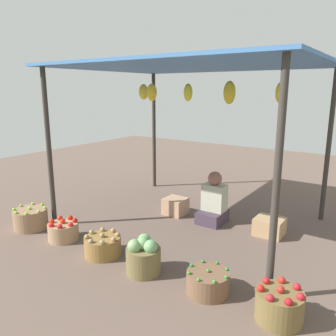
{
  "coord_description": "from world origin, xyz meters",
  "views": [
    {
      "loc": [
        2.45,
        -4.15,
        1.96
      ],
      "look_at": [
        0.0,
        -0.6,
        0.95
      ],
      "focal_mm": 36.11,
      "sensor_mm": 36.0,
      "label": 1
    }
  ],
  "objects": [
    {
      "name": "ground_plane",
      "position": [
        0.0,
        0.0,
        0.0
      ],
      "size": [
        14.0,
        14.0,
        0.0
      ],
      "primitive_type": "plane",
      "color": "brown"
    },
    {
      "name": "market_stall_structure",
      "position": [
        -0.0,
        0.01,
        2.14
      ],
      "size": [
        3.52,
        2.77,
        2.29
      ],
      "color": "#38332D",
      "rests_on": "ground"
    },
    {
      "name": "vendor_person",
      "position": [
        0.29,
        0.18,
        0.3
      ],
      "size": [
        0.36,
        0.44,
        0.78
      ],
      "color": "#433444",
      "rests_on": "ground"
    },
    {
      "name": "basket_limes",
      "position": [
        -1.77,
        -1.52,
        0.14
      ],
      "size": [
        0.47,
        0.47,
        0.32
      ],
      "color": "#907050",
      "rests_on": "ground"
    },
    {
      "name": "basket_red_tomatoes",
      "position": [
        -1.07,
        -1.5,
        0.12
      ],
      "size": [
        0.4,
        0.4,
        0.29
      ],
      "color": "#A17E5D",
      "rests_on": "ground"
    },
    {
      "name": "basket_potatoes",
      "position": [
        -0.33,
        -1.51,
        0.12
      ],
      "size": [
        0.44,
        0.44,
        0.28
      ],
      "color": "olive",
      "rests_on": "ground"
    },
    {
      "name": "basket_cabbages",
      "position": [
        0.33,
        -1.55,
        0.19
      ],
      "size": [
        0.38,
        0.38,
        0.42
      ],
      "color": "brown",
      "rests_on": "ground"
    },
    {
      "name": "basket_green_chilies",
      "position": [
        1.08,
        -1.48,
        0.11
      ],
      "size": [
        0.43,
        0.43,
        0.25
      ],
      "color": "brown",
      "rests_on": "ground"
    },
    {
      "name": "basket_red_apples",
      "position": [
        1.78,
        -1.49,
        0.14
      ],
      "size": [
        0.41,
        0.41,
        0.33
      ],
      "color": "brown",
      "rests_on": "ground"
    },
    {
      "name": "wooden_crate_near_vendor",
      "position": [
        1.13,
        0.21,
        0.12
      ],
      "size": [
        0.38,
        0.36,
        0.24
      ],
      "primitive_type": "cube",
      "color": "tan",
      "rests_on": "ground"
    },
    {
      "name": "wooden_crate_stacked_rear",
      "position": [
        -0.37,
        0.14,
        0.13
      ],
      "size": [
        0.34,
        0.32,
        0.26
      ],
      "primitive_type": "cube",
      "color": "tan",
      "rests_on": "ground"
    }
  ]
}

